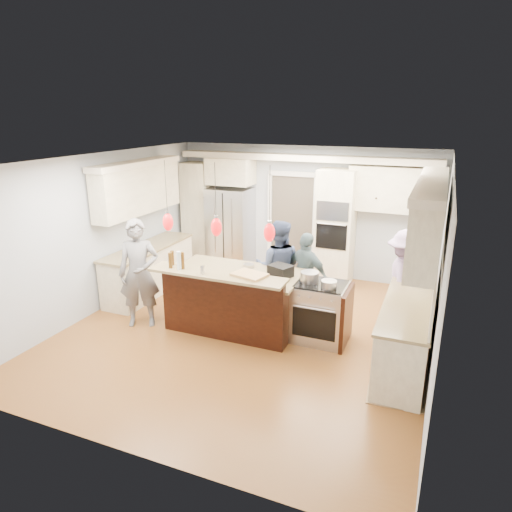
{
  "coord_description": "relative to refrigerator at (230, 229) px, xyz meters",
  "views": [
    {
      "loc": [
        2.65,
        -6.07,
        3.36
      ],
      "look_at": [
        0.0,
        0.35,
        1.15
      ],
      "focal_mm": 32.0,
      "sensor_mm": 36.0,
      "label": 1
    }
  ],
  "objects": [
    {
      "name": "ground_plane",
      "position": [
        1.55,
        -2.64,
        -0.9
      ],
      "size": [
        6.0,
        6.0,
        0.0
      ],
      "primitive_type": "plane",
      "color": "olive",
      "rests_on": "ground"
    },
    {
      "name": "room_shell",
      "position": [
        1.55,
        -2.64,
        0.92
      ],
      "size": [
        5.54,
        6.04,
        2.72
      ],
      "color": "#B2BCC6",
      "rests_on": "ground"
    },
    {
      "name": "refrigerator",
      "position": [
        0.0,
        0.0,
        0.0
      ],
      "size": [
        0.9,
        0.7,
        1.8
      ],
      "primitive_type": "cube",
      "color": "#B7B7BC",
      "rests_on": "ground"
    },
    {
      "name": "oven_column",
      "position": [
        2.3,
        0.03,
        0.25
      ],
      "size": [
        0.72,
        0.69,
        2.3
      ],
      "color": "#F7EEC8",
      "rests_on": "ground"
    },
    {
      "name": "back_upper_cabinets",
      "position": [
        0.8,
        0.12,
        0.77
      ],
      "size": [
        5.3,
        0.61,
        2.54
      ],
      "color": "#F7EEC8",
      "rests_on": "ground"
    },
    {
      "name": "right_counter_run",
      "position": [
        3.99,
        -2.34,
        0.16
      ],
      "size": [
        0.64,
        3.1,
        2.51
      ],
      "color": "#F7EEC8",
      "rests_on": "ground"
    },
    {
      "name": "left_cabinets",
      "position": [
        -0.89,
        -1.84,
        0.16
      ],
      "size": [
        0.64,
        2.3,
        2.51
      ],
      "color": "#F7EEC8",
      "rests_on": "ground"
    },
    {
      "name": "kitchen_island",
      "position": [
        1.31,
        -2.57,
        -0.41
      ],
      "size": [
        2.1,
        1.46,
        1.12
      ],
      "color": "black",
      "rests_on": "ground"
    },
    {
      "name": "island_range",
      "position": [
        2.71,
        -2.49,
        -0.44
      ],
      "size": [
        0.82,
        0.71,
        0.92
      ],
      "color": "#B7B7BC",
      "rests_on": "ground"
    },
    {
      "name": "pendant_lights",
      "position": [
        1.3,
        -3.15,
        0.9
      ],
      "size": [
        1.75,
        0.15,
        1.03
      ],
      "color": "black",
      "rests_on": "ground"
    },
    {
      "name": "person_bar_end",
      "position": [
        -0.14,
        -3.09,
        -0.01
      ],
      "size": [
        0.77,
        0.67,
        1.77
      ],
      "primitive_type": "imported",
      "rotation": [
        0.0,
        0.0,
        0.47
      ],
      "color": "slate",
      "rests_on": "ground"
    },
    {
      "name": "person_far_left",
      "position": [
        1.75,
        -1.79,
        -0.08
      ],
      "size": [
        0.91,
        0.77,
        1.64
      ],
      "primitive_type": "imported",
      "rotation": [
        0.0,
        0.0,
        3.35
      ],
      "color": "navy",
      "rests_on": "ground"
    },
    {
      "name": "person_far_right",
      "position": [
        2.25,
        -1.79,
        -0.16
      ],
      "size": [
        0.93,
        0.62,
        1.47
      ],
      "primitive_type": "imported",
      "rotation": [
        0.0,
        0.0,
        2.81
      ],
      "color": "#4E666D",
      "rests_on": "ground"
    },
    {
      "name": "person_range_side",
      "position": [
        3.8,
        -1.65,
        -0.08
      ],
      "size": [
        0.78,
        1.15,
        1.65
      ],
      "primitive_type": "imported",
      "rotation": [
        0.0,
        0.0,
        1.74
      ],
      "color": "#A688B7",
      "rests_on": "ground"
    },
    {
      "name": "floor_rug",
      "position": [
        3.95,
        -3.32,
        -0.89
      ],
      "size": [
        0.78,
        1.09,
        0.01
      ],
      "primitive_type": "cube",
      "rotation": [
        0.0,
        0.0,
        0.07
      ],
      "color": "#977452",
      "rests_on": "ground"
    },
    {
      "name": "water_bottle",
      "position": [
        0.71,
        -3.24,
        0.36
      ],
      "size": [
        0.07,
        0.07,
        0.28
      ],
      "primitive_type": "cylinder",
      "rotation": [
        0.0,
        0.0,
        -0.1
      ],
      "color": "silver",
      "rests_on": "kitchen_island"
    },
    {
      "name": "beer_bottle_a",
      "position": [
        0.51,
        -3.1,
        0.33
      ],
      "size": [
        0.07,
        0.07,
        0.22
      ],
      "primitive_type": "cylinder",
      "rotation": [
        0.0,
        0.0,
        -0.43
      ],
      "color": "#4A2E0D",
      "rests_on": "kitchen_island"
    },
    {
      "name": "beer_bottle_b",
      "position": [
        0.56,
        -3.24,
        0.34
      ],
      "size": [
        0.08,
        0.08,
        0.24
      ],
      "primitive_type": "cylinder",
      "rotation": [
        0.0,
        0.0,
        0.39
      ],
      "color": "#4A2E0D",
      "rests_on": "kitchen_island"
    },
    {
      "name": "beer_bottle_c",
      "position": [
        0.74,
        -3.19,
        0.35
      ],
      "size": [
        0.07,
        0.07,
        0.25
      ],
      "primitive_type": "cylinder",
      "rotation": [
        0.0,
        0.0,
        0.07
      ],
      "color": "#4A2E0D",
      "rests_on": "kitchen_island"
    },
    {
      "name": "drink_can",
      "position": [
        1.12,
        -3.28,
        0.28
      ],
      "size": [
        0.08,
        0.08,
        0.12
      ],
      "primitive_type": "cylinder",
      "rotation": [
        0.0,
        0.0,
        -0.34
      ],
      "color": "#B7B7BC",
      "rests_on": "kitchen_island"
    },
    {
      "name": "cutting_board",
      "position": [
        1.79,
        -3.11,
        0.24
      ],
      "size": [
        0.54,
        0.44,
        0.04
      ],
      "primitive_type": "cube",
      "rotation": [
        0.0,
        0.0,
        -0.26
      ],
      "color": "tan",
      "rests_on": "kitchen_island"
    },
    {
      "name": "pot_large",
      "position": [
        2.5,
        -2.5,
        0.1
      ],
      "size": [
        0.27,
        0.27,
        0.16
      ],
      "primitive_type": "cylinder",
      "color": "#B7B7BC",
      "rests_on": "island_range"
    },
    {
      "name": "pot_small",
      "position": [
        2.83,
        -2.63,
        0.08
      ],
      "size": [
        0.23,
        0.23,
        0.11
      ],
      "primitive_type": "cylinder",
      "color": "#B7B7BC",
      "rests_on": "island_range"
    }
  ]
}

